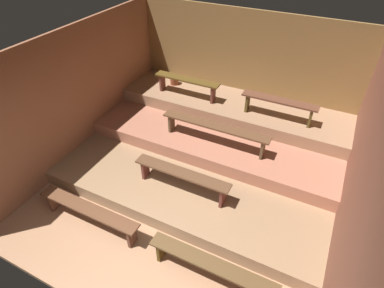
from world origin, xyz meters
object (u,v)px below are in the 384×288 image
Objects in this scene: bench_floor_right at (212,267)px; pail_upper at (174,80)px; bench_upper_left at (187,83)px; bench_floor_left at (89,211)px; bench_upper_right at (279,104)px; bench_middle_center at (215,128)px; bench_lower_center at (182,176)px.

pail_upper reaches higher than bench_floor_right.
bench_floor_right is at bearing -57.89° from bench_upper_left.
bench_floor_left is at bearing 180.00° from bench_floor_right.
bench_upper_right is (2.20, 3.51, 0.82)m from bench_floor_left.
bench_middle_center is 1.42× the size of bench_upper_left.
bench_floor_left is 4.22m from bench_upper_right.
bench_upper_left reaches higher than bench_lower_center.
bench_upper_right is at bearing 57.89° from bench_floor_left.
bench_upper_left is at bearing 89.04° from bench_floor_left.
pail_upper reaches higher than bench_lower_center.
bench_upper_right reaches higher than pail_upper.
bench_upper_right reaches higher than bench_middle_center.
bench_middle_center is at bearing 85.55° from bench_lower_center.
bench_floor_left is at bearing -82.76° from pail_upper.
bench_lower_center is at bearing -58.62° from pail_upper.
bench_floor_right is 4.80m from pail_upper.
bench_upper_right is (1.06, 2.29, 0.54)m from bench_lower_center.
bench_upper_right is at bearing 65.09° from bench_lower_center.
bench_floor_right is 8.52× the size of pail_upper.
pail_upper reaches higher than bench_floor_left.
bench_lower_center reaches higher than bench_floor_right.
bench_upper_left is at bearing 115.18° from bench_lower_center.
bench_floor_right is 1.24× the size of bench_upper_right.
bench_floor_left is 0.87× the size of bench_middle_center.
bench_floor_right is at bearing -89.04° from bench_upper_right.
bench_upper_left is at bearing 122.11° from bench_floor_right.
bench_upper_left is (-1.17, 1.06, 0.26)m from bench_middle_center.
bench_middle_center is at bearing 112.81° from bench_floor_right.
bench_middle_center is 1.42× the size of bench_upper_right.
bench_floor_left is at bearing -122.11° from bench_upper_right.
bench_lower_center is at bearing -64.82° from bench_upper_left.
bench_floor_left is 1.07× the size of bench_lower_center.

